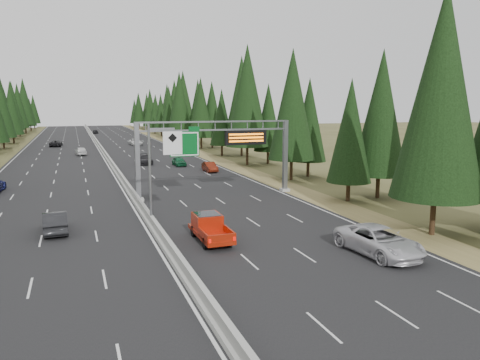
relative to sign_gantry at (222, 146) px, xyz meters
name	(u,v)px	position (x,y,z in m)	size (l,w,h in m)	color
road	(105,155)	(-8.92, 45.12, -5.23)	(32.00, 260.00, 0.08)	black
shoulder_right	(197,152)	(8.88, 45.12, -5.24)	(3.60, 260.00, 0.06)	olive
shoulder_left	(0,159)	(-26.72, 45.12, -5.24)	(3.60, 260.00, 0.06)	#43431F
median_barrier	(105,153)	(-8.92, 45.12, -4.85)	(0.70, 260.00, 0.85)	#969690
sign_gantry	(222,146)	(0.00, 0.00, 0.00)	(16.75, 0.98, 7.80)	slate
hov_sign_pole	(157,167)	(-8.33, -9.92, -0.54)	(2.80, 0.50, 8.00)	slate
tree_row_right	(231,107)	(13.22, 36.26, 3.85)	(12.06, 239.62, 18.75)	black
silver_minivan	(379,241)	(3.61, -21.84, -4.30)	(2.95, 6.39, 1.78)	silver
red_pickup	(209,226)	(-5.67, -14.96, -4.21)	(1.95, 5.45, 1.78)	black
car_ahead_green	(179,161)	(1.00, 25.42, -4.50)	(1.62, 4.03, 1.37)	#135730
car_ahead_dkred	(210,167)	(3.73, 17.58, -4.51)	(1.43, 4.10, 1.35)	#621C0E
car_ahead_dkgrey	(144,159)	(-3.78, 29.46, -4.43)	(2.11, 5.20, 1.51)	black
car_ahead_white	(136,142)	(-0.62, 65.46, -4.43)	(2.53, 5.48, 1.52)	silver
car_ahead_far	(95,132)	(-7.42, 114.75, -4.53)	(1.56, 3.89, 1.32)	black
car_onc_near	(55,222)	(-16.00, -9.34, -4.39)	(1.68, 4.82, 1.59)	black
car_onc_white	(81,151)	(-13.13, 46.86, -4.40)	(1.86, 4.63, 1.58)	silver
car_onc_far	(56,143)	(-18.13, 67.97, -4.45)	(2.44, 5.29, 1.47)	black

